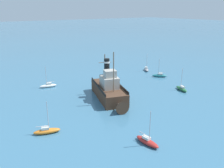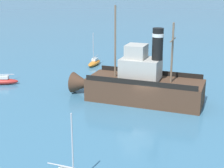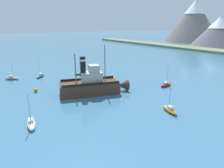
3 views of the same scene
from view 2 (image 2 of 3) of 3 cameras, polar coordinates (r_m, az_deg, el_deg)
The scene contains 4 objects.
ground_plane at distance 35.01m, azimuth 5.54°, elevation -3.80°, with size 600.00×600.00×0.00m, color teal.
old_tugboat at distance 36.19m, azimuth 4.53°, elevation -0.00°, with size 7.91×14.74×9.90m.
sailboat_red at distance 44.15m, azimuth -17.71°, elevation 0.49°, with size 1.40×3.87×4.90m.
sailboat_orange at distance 51.35m, azimuth -2.96°, elevation 3.58°, with size 3.95×2.19×4.90m.
Camera 2 is at (-32.63, 2.14, 12.50)m, focal length 55.00 mm.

